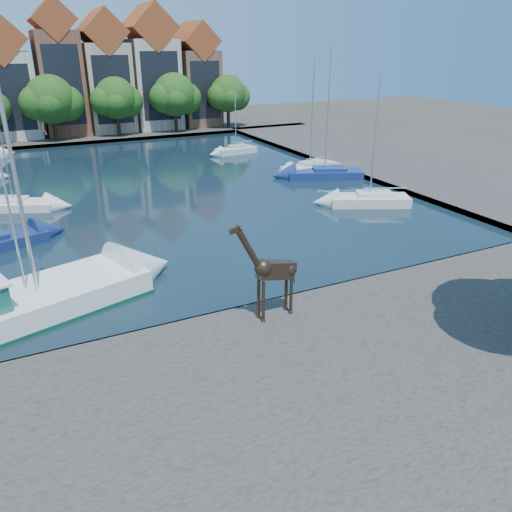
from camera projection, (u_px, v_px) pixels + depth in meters
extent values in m
plane|color=#38332B|center=(296.00, 301.00, 24.88)|extent=(160.00, 160.00, 0.00)
cube|color=black|center=(161.00, 187.00, 44.69)|extent=(38.00, 50.00, 0.08)
cube|color=#48443E|center=(389.00, 374.00, 19.00)|extent=(50.00, 14.00, 0.50)
cube|color=#48443E|center=(97.00, 132.00, 71.05)|extent=(60.00, 16.00, 0.50)
cube|color=#48443E|center=(382.00, 159.00, 54.74)|extent=(14.00, 52.00, 0.50)
cube|color=beige|center=(9.00, 95.00, 64.65)|extent=(6.37, 9.00, 10.50)
cube|color=black|center=(10.00, 98.00, 60.94)|extent=(5.20, 0.05, 7.88)
cube|color=brown|center=(60.00, 83.00, 66.79)|extent=(5.39, 9.00, 13.00)
cube|color=brown|center=(51.00, 20.00, 63.77)|extent=(5.44, 9.18, 5.44)
cube|color=black|center=(65.00, 86.00, 63.09)|extent=(4.40, 0.05, 9.75)
cube|color=tan|center=(107.00, 88.00, 69.51)|extent=(5.88, 9.00, 11.50)
cube|color=brown|center=(100.00, 32.00, 66.74)|extent=(5.94, 9.18, 5.94)
cube|color=black|center=(113.00, 90.00, 65.81)|extent=(4.80, 0.05, 8.62)
cube|color=beige|center=(152.00, 84.00, 72.05)|extent=(6.37, 9.00, 12.00)
cube|color=brown|center=(148.00, 28.00, 69.14)|extent=(6.43, 9.18, 6.43)
cube|color=black|center=(161.00, 86.00, 68.35)|extent=(5.20, 0.05, 9.00)
cube|color=brown|center=(195.00, 88.00, 74.97)|extent=(5.39, 9.00, 10.50)
cube|color=brown|center=(193.00, 41.00, 72.44)|extent=(5.44, 9.18, 5.44)
cube|color=black|center=(206.00, 90.00, 71.27)|extent=(4.40, 0.05, 7.88)
cylinder|color=#332114|center=(55.00, 127.00, 63.35)|extent=(0.50, 0.50, 3.20)
sphere|color=#183F12|center=(50.00, 99.00, 62.02)|extent=(6.00, 6.00, 6.00)
sphere|color=#183F12|center=(66.00, 103.00, 63.23)|extent=(4.50, 4.50, 4.50)
sphere|color=#183F12|center=(37.00, 103.00, 61.14)|extent=(4.20, 4.20, 4.20)
cylinder|color=#332114|center=(118.00, 123.00, 66.59)|extent=(0.50, 0.50, 3.20)
sphere|color=#183F12|center=(116.00, 98.00, 65.33)|extent=(5.40, 5.40, 5.40)
sphere|color=#183F12|center=(128.00, 102.00, 66.45)|extent=(4.05, 4.05, 4.05)
sphere|color=#183F12|center=(105.00, 101.00, 64.51)|extent=(3.78, 3.78, 3.78)
cylinder|color=#332114|center=(176.00, 120.00, 69.83)|extent=(0.50, 0.50, 3.20)
sphere|color=#183F12|center=(174.00, 95.00, 68.53)|extent=(5.80, 5.80, 5.80)
sphere|color=#183F12|center=(186.00, 98.00, 69.71)|extent=(4.35, 4.35, 4.35)
sphere|color=#183F12|center=(164.00, 98.00, 67.66)|extent=(4.06, 4.06, 4.06)
cylinder|color=#332114|center=(228.00, 116.00, 73.07)|extent=(0.50, 0.50, 3.20)
sphere|color=#183F12|center=(228.00, 94.00, 71.84)|extent=(5.20, 5.20, 5.20)
sphere|color=#183F12|center=(237.00, 97.00, 72.92)|extent=(3.90, 3.90, 3.90)
sphere|color=#183F12|center=(220.00, 96.00, 71.03)|extent=(3.64, 3.64, 3.64)
cylinder|color=#322419|center=(263.00, 302.00, 21.74)|extent=(0.15, 0.15, 1.93)
cylinder|color=#322419|center=(259.00, 298.00, 22.06)|extent=(0.15, 0.15, 1.93)
cylinder|color=#322419|center=(291.00, 294.00, 22.43)|extent=(0.15, 0.15, 1.93)
cylinder|color=#322419|center=(286.00, 291.00, 22.75)|extent=(0.15, 0.15, 1.93)
cube|color=#322419|center=(276.00, 270.00, 21.77)|extent=(1.90, 0.66, 1.13)
cylinder|color=#322419|center=(249.00, 249.00, 20.63)|extent=(1.25, 0.38, 2.00)
cube|color=#322419|center=(235.00, 230.00, 19.93)|extent=(0.55, 0.21, 0.30)
cube|color=white|center=(4.00, 309.00, 22.52)|extent=(13.68, 7.55, 1.47)
cylinder|color=#B2B2B7|center=(14.00, 171.00, 21.12)|extent=(0.18, 0.18, 11.33)
cube|color=white|center=(28.00, 304.00, 23.66)|extent=(5.17, 2.88, 0.80)
cube|color=white|center=(27.00, 299.00, 23.56)|extent=(2.37, 1.70, 0.44)
cylinder|color=#B2B2B7|center=(12.00, 220.00, 22.03)|extent=(0.11, 0.11, 7.92)
cube|color=silver|center=(14.00, 204.00, 38.37)|extent=(6.43, 4.35, 0.80)
cube|color=silver|center=(13.00, 201.00, 38.27)|extent=(3.03, 2.42, 0.44)
cylinder|color=#B2B2B7|center=(2.00, 143.00, 36.54)|extent=(0.11, 0.11, 8.95)
cube|color=silver|center=(369.00, 199.00, 39.33)|extent=(6.50, 4.55, 0.96)
cube|color=silver|center=(370.00, 195.00, 39.21)|extent=(3.08, 2.50, 0.53)
cylinder|color=#B2B2B7|center=(375.00, 139.00, 37.48)|extent=(0.13, 0.13, 8.93)
cube|color=navy|center=(325.00, 173.00, 47.49)|extent=(7.42, 4.95, 0.92)
cube|color=navy|center=(325.00, 170.00, 47.37)|extent=(3.49, 2.76, 0.51)
cylinder|color=#B2B2B7|center=(328.00, 110.00, 45.23)|extent=(0.12, 0.12, 11.05)
cube|color=silver|center=(310.00, 167.00, 49.67)|extent=(6.33, 3.06, 0.92)
cube|color=silver|center=(310.00, 164.00, 49.55)|extent=(2.86, 1.89, 0.51)
cylinder|color=#B2B2B7|center=(312.00, 114.00, 47.65)|extent=(0.12, 0.12, 9.80)
cube|color=silver|center=(236.00, 150.00, 57.90)|extent=(4.97, 2.19, 0.89)
cube|color=silver|center=(236.00, 147.00, 57.78)|extent=(2.22, 1.40, 0.49)
cylinder|color=#B2B2B7|center=(235.00, 112.00, 56.24)|extent=(0.12, 0.12, 7.99)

